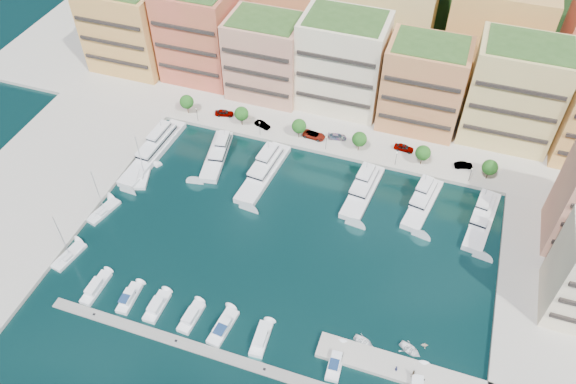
# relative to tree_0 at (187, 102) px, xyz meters

# --- Properties ---
(ground) EXTENTS (400.00, 400.00, 0.00)m
(ground) POSITION_rel_tree_0_xyz_m (40.00, -33.50, -4.74)
(ground) COLOR black
(ground) RESTS_ON ground
(north_quay) EXTENTS (220.00, 64.00, 2.00)m
(north_quay) POSITION_rel_tree_0_xyz_m (40.00, 28.50, -4.74)
(north_quay) COLOR #9E998E
(north_quay) RESTS_ON ground
(west_quay) EXTENTS (34.00, 76.00, 2.00)m
(west_quay) POSITION_rel_tree_0_xyz_m (-22.00, -41.50, -4.74)
(west_quay) COLOR #9E998E
(west_quay) RESTS_ON ground
(hillside) EXTENTS (240.00, 40.00, 58.00)m
(hillside) POSITION_rel_tree_0_xyz_m (40.00, 76.50, -4.74)
(hillside) COLOR #1B3515
(hillside) RESTS_ON ground
(south_pontoon) EXTENTS (72.00, 2.20, 0.35)m
(south_pontoon) POSITION_rel_tree_0_xyz_m (37.00, -63.50, -4.74)
(south_pontoon) COLOR gray
(south_pontoon) RESTS_ON ground
(finger_pier) EXTENTS (32.00, 5.00, 2.00)m
(finger_pier) POSITION_rel_tree_0_xyz_m (70.00, -55.50, -4.74)
(finger_pier) COLOR #9E998E
(finger_pier) RESTS_ON ground
(apartment_0) EXTENTS (22.00, 16.50, 24.80)m
(apartment_0) POSITION_rel_tree_0_xyz_m (-26.00, 16.49, 8.57)
(apartment_0) COLOR gold
(apartment_0) RESTS_ON north_quay
(apartment_1) EXTENTS (20.00, 16.50, 26.80)m
(apartment_1) POSITION_rel_tree_0_xyz_m (-4.00, 18.49, 9.57)
(apartment_1) COLOR #D75547
(apartment_1) RESTS_ON north_quay
(apartment_2) EXTENTS (20.00, 15.50, 22.80)m
(apartment_2) POSITION_rel_tree_0_xyz_m (17.00, 16.49, 7.57)
(apartment_2) COLOR tan
(apartment_2) RESTS_ON north_quay
(apartment_3) EXTENTS (22.00, 16.50, 25.80)m
(apartment_3) POSITION_rel_tree_0_xyz_m (38.00, 18.49, 9.07)
(apartment_3) COLOR #F3E7BC
(apartment_3) RESTS_ON north_quay
(apartment_4) EXTENTS (20.00, 15.50, 23.80)m
(apartment_4) POSITION_rel_tree_0_xyz_m (60.00, 16.49, 8.07)
(apartment_4) COLOR #C48349
(apartment_4) RESTS_ON north_quay
(apartment_5) EXTENTS (22.00, 16.50, 26.80)m
(apartment_5) POSITION_rel_tree_0_xyz_m (82.00, 18.49, 9.57)
(apartment_5) COLOR #D5BB71
(apartment_5) RESTS_ON north_quay
(backblock_1) EXTENTS (26.00, 18.00, 30.00)m
(backblock_1) POSITION_rel_tree_0_xyz_m (15.00, 40.50, 11.26)
(backblock_1) COLOR #C48349
(backblock_1) RESTS_ON north_quay
(backblock_2) EXTENTS (26.00, 18.00, 30.00)m
(backblock_2) POSITION_rel_tree_0_xyz_m (45.00, 40.50, 11.26)
(backblock_2) COLOR #D5BB71
(backblock_2) RESTS_ON north_quay
(backblock_3) EXTENTS (26.00, 18.00, 30.00)m
(backblock_3) POSITION_rel_tree_0_xyz_m (75.00, 40.50, 11.26)
(backblock_3) COLOR gold
(backblock_3) RESTS_ON north_quay
(tree_0) EXTENTS (3.80, 3.80, 5.65)m
(tree_0) POSITION_rel_tree_0_xyz_m (0.00, 0.00, 0.00)
(tree_0) COLOR #473323
(tree_0) RESTS_ON north_quay
(tree_1) EXTENTS (3.80, 3.80, 5.65)m
(tree_1) POSITION_rel_tree_0_xyz_m (16.00, 0.00, 0.00)
(tree_1) COLOR #473323
(tree_1) RESTS_ON north_quay
(tree_2) EXTENTS (3.80, 3.80, 5.65)m
(tree_2) POSITION_rel_tree_0_xyz_m (32.00, 0.00, 0.00)
(tree_2) COLOR #473323
(tree_2) RESTS_ON north_quay
(tree_3) EXTENTS (3.80, 3.80, 5.65)m
(tree_3) POSITION_rel_tree_0_xyz_m (48.00, 0.00, 0.00)
(tree_3) COLOR #473323
(tree_3) RESTS_ON north_quay
(tree_4) EXTENTS (3.80, 3.80, 5.65)m
(tree_4) POSITION_rel_tree_0_xyz_m (64.00, 0.00, 0.00)
(tree_4) COLOR #473323
(tree_4) RESTS_ON north_quay
(tree_5) EXTENTS (3.80, 3.80, 5.65)m
(tree_5) POSITION_rel_tree_0_xyz_m (80.00, 0.00, 0.00)
(tree_5) COLOR #473323
(tree_5) RESTS_ON north_quay
(lamppost_0) EXTENTS (0.30, 0.30, 4.20)m
(lamppost_0) POSITION_rel_tree_0_xyz_m (4.00, -2.30, -0.92)
(lamppost_0) COLOR black
(lamppost_0) RESTS_ON north_quay
(lamppost_1) EXTENTS (0.30, 0.30, 4.20)m
(lamppost_1) POSITION_rel_tree_0_xyz_m (22.00, -2.30, -0.92)
(lamppost_1) COLOR black
(lamppost_1) RESTS_ON north_quay
(lamppost_2) EXTENTS (0.30, 0.30, 4.20)m
(lamppost_2) POSITION_rel_tree_0_xyz_m (40.00, -2.30, -0.92)
(lamppost_2) COLOR black
(lamppost_2) RESTS_ON north_quay
(lamppost_3) EXTENTS (0.30, 0.30, 4.20)m
(lamppost_3) POSITION_rel_tree_0_xyz_m (58.00, -2.30, -0.92)
(lamppost_3) COLOR black
(lamppost_3) RESTS_ON north_quay
(lamppost_4) EXTENTS (0.30, 0.30, 4.20)m
(lamppost_4) POSITION_rel_tree_0_xyz_m (76.00, -2.30, -0.92)
(lamppost_4) COLOR black
(lamppost_4) RESTS_ON north_quay
(yacht_0) EXTENTS (6.03, 26.30, 7.30)m
(yacht_0) POSITION_rel_tree_0_xyz_m (-1.47, -16.44, -3.53)
(yacht_0) COLOR silver
(yacht_0) RESTS_ON ground
(yacht_1) EXTENTS (7.56, 18.73, 7.30)m
(yacht_1) POSITION_rel_tree_0_xyz_m (14.41, -12.89, -3.65)
(yacht_1) COLOR silver
(yacht_1) RESTS_ON ground
(yacht_2) EXTENTS (7.10, 22.57, 7.30)m
(yacht_2) POSITION_rel_tree_0_xyz_m (27.86, -14.67, -3.53)
(yacht_2) COLOR silver
(yacht_2) RESTS_ON ground
(yacht_4) EXTENTS (6.96, 19.40, 7.30)m
(yacht_4) POSITION_rel_tree_0_xyz_m (52.52, -13.24, -3.65)
(yacht_4) COLOR silver
(yacht_4) RESTS_ON ground
(yacht_5) EXTENTS (7.46, 18.04, 7.30)m
(yacht_5) POSITION_rel_tree_0_xyz_m (66.69, -12.53, -3.53)
(yacht_5) COLOR silver
(yacht_5) RESTS_ON ground
(yacht_6) EXTENTS (7.09, 19.66, 7.30)m
(yacht_6) POSITION_rel_tree_0_xyz_m (80.35, -13.30, -3.53)
(yacht_6) COLOR silver
(yacht_6) RESTS_ON ground
(cruiser_0) EXTENTS (2.59, 8.38, 2.55)m
(cruiser_0) POSITION_rel_tree_0_xyz_m (7.04, -58.09, -4.20)
(cruiser_0) COLOR white
(cruiser_0) RESTS_ON ground
(cruiser_1) EXTENTS (2.86, 7.42, 2.66)m
(cruiser_1) POSITION_rel_tree_0_xyz_m (14.79, -58.10, -4.17)
(cruiser_1) COLOR white
(cruiser_1) RESTS_ON ground
(cruiser_2) EXTENTS (2.77, 7.31, 2.55)m
(cruiser_2) POSITION_rel_tree_0_xyz_m (21.05, -58.08, -4.20)
(cruiser_2) COLOR white
(cruiser_2) RESTS_ON ground
(cruiser_3) EXTENTS (3.08, 7.38, 2.55)m
(cruiser_3) POSITION_rel_tree_0_xyz_m (28.60, -58.08, -4.20)
(cruiser_3) COLOR white
(cruiser_3) RESTS_ON ground
(cruiser_4) EXTENTS (3.66, 8.62, 2.66)m
(cruiser_4) POSITION_rel_tree_0_xyz_m (35.38, -58.11, -4.17)
(cruiser_4) COLOR white
(cruiser_4) RESTS_ON ground
(cruiser_5) EXTENTS (3.10, 7.62, 2.55)m
(cruiser_5) POSITION_rel_tree_0_xyz_m (43.28, -58.08, -4.20)
(cruiser_5) COLOR white
(cruiser_5) RESTS_ON ground
(cruiser_7) EXTENTS (2.89, 7.73, 2.66)m
(cruiser_7) POSITION_rel_tree_0_xyz_m (58.05, -58.10, -4.17)
(cruiser_7) COLOR white
(cruiser_7) RESTS_ON ground
(sailboat_2) EXTENTS (5.39, 9.51, 13.20)m
(sailboat_2) POSITION_rel_tree_0_xyz_m (-0.01, -25.60, -4.43)
(sailboat_2) COLOR silver
(sailboat_2) RESTS_ON ground
(sailboat_0) EXTENTS (4.21, 8.55, 13.20)m
(sailboat_0) POSITION_rel_tree_0_xyz_m (-3.01, -52.78, -4.43)
(sailboat_0) COLOR silver
(sailboat_0) RESTS_ON ground
(sailboat_1) EXTENTS (4.82, 9.01, 13.20)m
(sailboat_1) POSITION_rel_tree_0_xyz_m (-2.94, -39.00, -4.43)
(sailboat_1) COLOR silver
(sailboat_1) RESTS_ON ground
(tender_0) EXTENTS (4.79, 4.00, 0.85)m
(tender_0) POSITION_rel_tree_0_xyz_m (62.00, -52.30, -4.32)
(tender_0) COLOR white
(tender_0) RESTS_ON ground
(tender_3) EXTENTS (1.62, 1.48, 0.73)m
(tender_3) POSITION_rel_tree_0_xyz_m (73.08, -49.15, -4.38)
(tender_3) COLOR beige
(tender_3) RESTS_ON ground
(tender_2) EXTENTS (5.30, 4.68, 0.91)m
(tender_2) POSITION_rel_tree_0_xyz_m (70.65, -51.09, -4.29)
(tender_2) COLOR white
(tender_2) RESTS_ON ground
(car_0) EXTENTS (5.36, 3.20, 1.71)m
(car_0) POSITION_rel_tree_0_xyz_m (9.82, 2.20, -2.89)
(car_0) COLOR gray
(car_0) RESTS_ON north_quay
(car_1) EXTENTS (4.73, 2.83, 1.47)m
(car_1) POSITION_rel_tree_0_xyz_m (21.43, 0.95, -3.01)
(car_1) COLOR gray
(car_1) RESTS_ON north_quay
(car_2) EXTENTS (6.08, 3.21, 1.63)m
(car_2) POSITION_rel_tree_0_xyz_m (35.80, 1.18, -2.93)
(car_2) COLOR gray
(car_2) RESTS_ON north_quay
(car_3) EXTENTS (5.15, 2.99, 1.40)m
(car_3) POSITION_rel_tree_0_xyz_m (41.66, 2.70, -3.04)
(car_3) COLOR gray
(car_3) RESTS_ON north_quay
(car_4) EXTENTS (5.08, 2.28, 1.70)m
(car_4) POSITION_rel_tree_0_xyz_m (59.00, 3.82, -2.90)
(car_4) COLOR gray
(car_4) RESTS_ON north_quay
(car_5) EXTENTS (4.74, 2.83, 1.47)m
(car_5) POSITION_rel_tree_0_xyz_m (74.22, 2.18, -3.01)
(car_5) COLOR gray
(car_5) RESTS_ON north_quay
(person_0) EXTENTS (0.71, 0.69, 1.64)m
(person_0) POSITION_rel_tree_0_xyz_m (68.86, -56.38, -2.92)
(person_0) COLOR #26294C
(person_0) RESTS_ON finger_pier
(person_1) EXTENTS (1.17, 1.12, 1.90)m
(person_1) POSITION_rel_tree_0_xyz_m (71.84, -56.47, -2.79)
(person_1) COLOR brown
(person_1) RESTS_ON finger_pier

